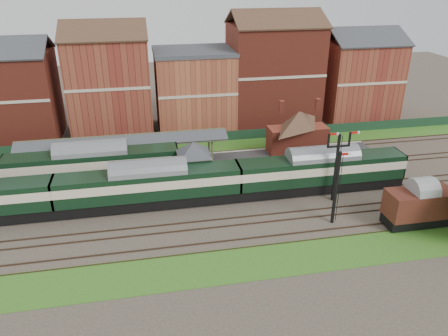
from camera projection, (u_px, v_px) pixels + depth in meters
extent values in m
plane|color=#473D33|center=(225.00, 199.00, 49.89)|extent=(160.00, 160.00, 0.00)
cube|color=#2D6619|center=(204.00, 147.00, 64.11)|extent=(90.00, 4.50, 0.06)
cube|color=#2D6619|center=(250.00, 263.00, 39.21)|extent=(90.00, 5.00, 0.06)
cube|color=#193823|center=(202.00, 138.00, 65.59)|extent=(90.00, 0.12, 1.50)
cube|color=#2D2D2D|center=(173.00, 164.00, 57.49)|extent=(55.00, 3.40, 1.00)
cube|color=#5B7251|center=(195.00, 180.00, 51.76)|extent=(3.40, 3.20, 2.40)
cube|color=#4B5334|center=(194.00, 163.00, 50.83)|extent=(3.60, 3.40, 2.00)
pyramid|color=#383A3F|center=(194.00, 148.00, 50.07)|extent=(5.40, 5.40, 1.60)
cube|color=maroon|center=(260.00, 175.00, 53.19)|extent=(3.00, 2.40, 2.20)
cube|color=#4C3323|center=(262.00, 166.00, 52.00)|extent=(3.20, 1.34, 0.79)
cube|color=#4C3323|center=(259.00, 162.00, 53.15)|extent=(3.20, 1.34, 0.79)
cube|color=maroon|center=(297.00, 139.00, 59.49)|extent=(8.00, 3.00, 3.50)
pyramid|color=#4C3323|center=(299.00, 119.00, 58.28)|extent=(8.10, 8.10, 2.20)
cube|color=maroon|center=(281.00, 117.00, 57.64)|extent=(0.60, 0.60, 1.60)
cube|color=maroon|center=(317.00, 115.00, 58.51)|extent=(0.60, 0.60, 1.60)
cube|color=#4B5334|center=(32.00, 163.00, 52.45)|extent=(0.22, 0.22, 3.40)
cube|color=#4B5334|center=(209.00, 142.00, 58.58)|extent=(0.22, 0.22, 3.40)
cube|color=#383A3F|center=(124.00, 141.00, 53.87)|extent=(26.00, 1.99, 0.90)
cube|color=#383A3F|center=(124.00, 136.00, 55.56)|extent=(26.00, 1.99, 0.90)
cube|color=#4B5334|center=(124.00, 135.00, 54.55)|extent=(26.00, 0.20, 0.20)
cube|color=black|center=(336.00, 168.00, 48.06)|extent=(0.25, 0.25, 8.00)
cube|color=black|center=(338.00, 146.00, 46.96)|extent=(2.60, 0.18, 0.18)
cube|color=#B2140F|center=(334.00, 134.00, 46.24)|extent=(1.10, 0.08, 0.25)
cube|color=#B2140F|center=(355.00, 133.00, 46.65)|extent=(1.10, 0.08, 0.25)
cube|color=black|center=(336.00, 188.00, 43.71)|extent=(0.25, 0.25, 8.00)
cube|color=#B2140F|center=(345.00, 154.00, 42.24)|extent=(1.10, 0.08, 0.25)
cube|color=maroon|center=(7.00, 98.00, 64.53)|extent=(14.00, 10.00, 13.00)
cube|color=maroon|center=(110.00, 86.00, 66.71)|extent=(12.00, 10.00, 15.00)
cube|color=#A85736|center=(195.00, 91.00, 69.60)|extent=(12.00, 10.00, 12.00)
cube|color=maroon|center=(273.00, 75.00, 71.01)|extent=(14.00, 10.00, 16.00)
cube|color=maroon|center=(358.00, 80.00, 74.25)|extent=(12.00, 10.00, 13.00)
cube|color=black|center=(151.00, 200.00, 48.12)|extent=(19.81, 2.77, 1.21)
cube|color=black|center=(149.00, 184.00, 47.26)|extent=(19.81, 3.08, 2.86)
cube|color=beige|center=(149.00, 181.00, 47.12)|extent=(19.83, 3.12, 0.99)
cube|color=slate|center=(148.00, 170.00, 46.59)|extent=(19.81, 3.08, 0.66)
cube|color=black|center=(320.00, 184.00, 51.56)|extent=(19.81, 2.77, 1.21)
cube|color=black|center=(321.00, 169.00, 50.70)|extent=(19.81, 3.08, 2.86)
cube|color=beige|center=(322.00, 166.00, 50.55)|extent=(19.83, 3.12, 0.99)
cube|color=slate|center=(323.00, 156.00, 50.02)|extent=(19.81, 3.08, 0.66)
cube|color=black|center=(95.00, 179.00, 52.78)|extent=(20.29, 2.84, 1.24)
cube|color=black|center=(93.00, 164.00, 51.90)|extent=(20.29, 3.16, 2.93)
cube|color=beige|center=(92.00, 161.00, 51.75)|extent=(20.31, 3.20, 1.01)
cube|color=slate|center=(91.00, 151.00, 51.21)|extent=(20.29, 3.16, 0.68)
cube|color=black|center=(416.00, 219.00, 44.78)|extent=(6.74, 2.48, 1.01)
cube|color=#411512|center=(420.00, 203.00, 44.00)|extent=(6.74, 2.92, 2.69)
cube|color=gray|center=(422.00, 190.00, 43.37)|extent=(6.74, 2.92, 0.49)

